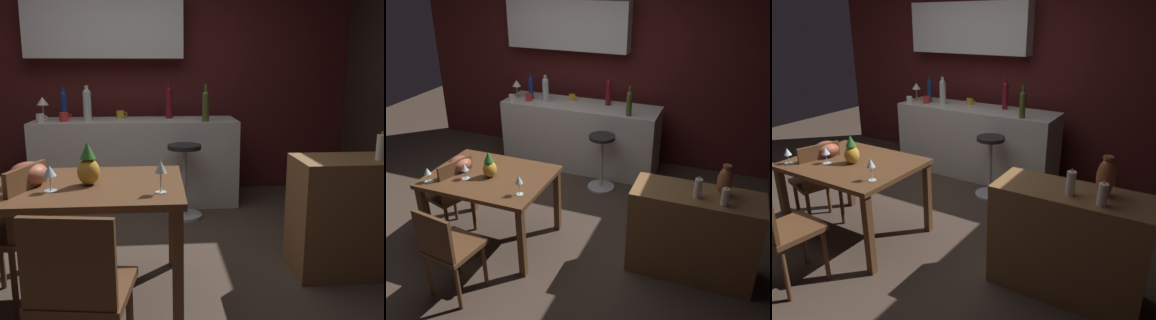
# 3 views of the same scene
# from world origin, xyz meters

# --- Properties ---
(ground_plane) EXTENTS (9.00, 9.00, 0.00)m
(ground_plane) POSITION_xyz_m (0.00, 0.00, 0.00)
(ground_plane) COLOR #47382D
(wall_kitchen_back) EXTENTS (5.20, 0.33, 2.60)m
(wall_kitchen_back) POSITION_xyz_m (-0.06, 2.08, 1.41)
(wall_kitchen_back) COLOR #4C1919
(wall_kitchen_back) RESTS_ON ground_plane
(dining_table) EXTENTS (1.15, 0.88, 0.74)m
(dining_table) POSITION_xyz_m (-0.17, -0.37, 0.65)
(dining_table) COLOR #56351E
(dining_table) RESTS_ON ground_plane
(kitchen_counter) EXTENTS (2.10, 0.60, 0.90)m
(kitchen_counter) POSITION_xyz_m (0.03, 1.55, 0.45)
(kitchen_counter) COLOR silver
(kitchen_counter) RESTS_ON ground_plane
(sideboard_cabinet) EXTENTS (1.10, 0.44, 0.82)m
(sideboard_cabinet) POSITION_xyz_m (1.74, -0.16, 0.41)
(sideboard_cabinet) COLOR olive
(sideboard_cabinet) RESTS_ON ground_plane
(chair_near_window) EXTENTS (0.50, 0.50, 0.88)m
(chair_near_window) POSITION_xyz_m (-0.60, -0.44, 0.49)
(chair_near_window) COLOR #56351E
(chair_near_window) RESTS_ON ground_plane
(chair_by_doorway) EXTENTS (0.45, 0.45, 0.87)m
(chair_by_doorway) POSITION_xyz_m (-0.08, -1.19, 0.49)
(chair_by_doorway) COLOR #56351E
(chair_by_doorway) RESTS_ON ground_plane
(bar_stool) EXTENTS (0.34, 0.34, 0.72)m
(bar_stool) POSITION_xyz_m (0.51, 1.03, 0.38)
(bar_stool) COLOR #262323
(bar_stool) RESTS_ON ground_plane
(wine_glass_left) EXTENTS (0.07, 0.07, 0.18)m
(wine_glass_left) POSITION_xyz_m (0.27, -0.59, 0.88)
(wine_glass_left) COLOR silver
(wine_glass_left) RESTS_ON dining_table
(wine_glass_center) EXTENTS (0.07, 0.07, 0.15)m
(wine_glass_center) POSITION_xyz_m (-0.35, -0.51, 0.85)
(wine_glass_center) COLOR silver
(wine_glass_center) RESTS_ON dining_table
(pineapple_centerpiece) EXTENTS (0.13, 0.13, 0.26)m
(pineapple_centerpiece) POSITION_xyz_m (-0.16, -0.39, 0.85)
(pineapple_centerpiece) COLOR gold
(pineapple_centerpiece) RESTS_ON dining_table
(fruit_bowl) EXTENTS (0.22, 0.22, 0.14)m
(fruit_bowl) POSITION_xyz_m (-0.51, -0.37, 0.81)
(fruit_bowl) COLOR #9E4C38
(fruit_bowl) RESTS_ON dining_table
(wine_bottle_ruby) EXTENTS (0.07, 0.07, 0.38)m
(wine_bottle_ruby) POSITION_xyz_m (0.38, 1.65, 1.08)
(wine_bottle_ruby) COLOR maroon
(wine_bottle_ruby) RESTS_ON kitchen_counter
(wine_bottle_olive) EXTENTS (0.07, 0.07, 0.37)m
(wine_bottle_olive) POSITION_xyz_m (0.74, 1.33, 1.07)
(wine_bottle_olive) COLOR #475623
(wine_bottle_olive) RESTS_ON kitchen_counter
(wine_bottle_cobalt) EXTENTS (0.06, 0.06, 0.34)m
(wine_bottle_cobalt) POSITION_xyz_m (-0.70, 1.55, 1.06)
(wine_bottle_cobalt) COLOR navy
(wine_bottle_cobalt) RESTS_ON kitchen_counter
(wine_bottle_clear) EXTENTS (0.08, 0.08, 0.36)m
(wine_bottle_clear) POSITION_xyz_m (-0.46, 1.51, 1.08)
(wine_bottle_clear) COLOR silver
(wine_bottle_clear) RESTS_ON kitchen_counter
(cup_white) EXTENTS (0.11, 0.08, 0.09)m
(cup_white) POSITION_xyz_m (-0.89, 1.35, 0.95)
(cup_white) COLOR white
(cup_white) RESTS_ON kitchen_counter
(cup_mustard) EXTENTS (0.12, 0.08, 0.08)m
(cup_mustard) POSITION_xyz_m (-0.14, 1.67, 0.94)
(cup_mustard) COLOR gold
(cup_mustard) RESTS_ON kitchen_counter
(cup_red) EXTENTS (0.13, 0.09, 0.09)m
(cup_red) POSITION_xyz_m (-0.68, 1.45, 0.95)
(cup_red) COLOR red
(cup_red) RESTS_ON kitchen_counter
(counter_lamp) EXTENTS (0.12, 0.12, 0.24)m
(counter_lamp) POSITION_xyz_m (-0.90, 1.53, 1.08)
(counter_lamp) COLOR #A58447
(counter_lamp) RESTS_ON kitchen_counter
(pillar_candle_short) EXTENTS (0.06, 0.06, 0.19)m
(pillar_candle_short) POSITION_xyz_m (1.74, -0.22, 0.90)
(pillar_candle_short) COLOR white
(pillar_candle_short) RESTS_ON sideboard_cabinet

